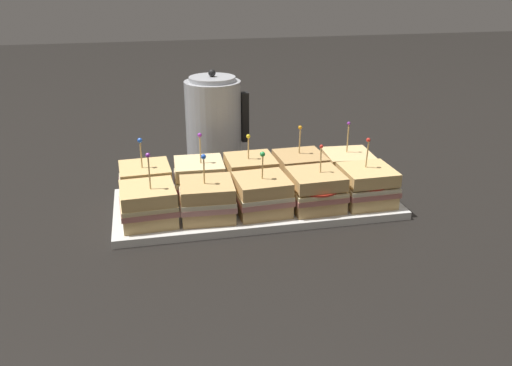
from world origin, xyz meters
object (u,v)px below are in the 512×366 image
at_px(sandwich_front_far_right, 367,186).
at_px(sandwich_front_left, 207,199).
at_px(sandwich_front_center, 261,195).
at_px(sandwich_front_right, 315,190).
at_px(sandwich_back_left, 199,179).
at_px(sandwich_back_center, 250,174).
at_px(serving_platter, 256,204).
at_px(sandwich_back_far_left, 146,183).
at_px(sandwich_back_right, 300,171).
at_px(kettle_steel, 214,121).
at_px(sandwich_front_far_left, 148,204).
at_px(sandwich_back_far_right, 347,168).

bearing_deg(sandwich_front_far_right, sandwich_front_left, 179.61).
bearing_deg(sandwich_front_center, sandwich_front_right, -1.74).
distance_m(sandwich_front_left, sandwich_back_left, 0.12).
distance_m(sandwich_front_left, sandwich_front_far_right, 0.37).
xyz_separation_m(sandwich_back_left, sandwich_back_center, (0.12, 0.00, 0.00)).
xyz_separation_m(serving_platter, sandwich_back_far_left, (-0.25, 0.06, 0.05)).
bearing_deg(serving_platter, sandwich_front_left, -153.21).
xyz_separation_m(serving_platter, sandwich_back_right, (0.12, 0.06, 0.05)).
distance_m(sandwich_back_far_left, sandwich_back_center, 0.25).
relative_size(sandwich_front_right, sandwich_front_far_right, 0.96).
distance_m(sandwich_front_far_right, sandwich_back_left, 0.39).
relative_size(serving_platter, sandwich_front_far_right, 4.22).
xyz_separation_m(sandwich_front_far_right, kettle_steel, (-0.30, 0.39, 0.06)).
relative_size(sandwich_back_center, sandwich_back_right, 0.94).
xyz_separation_m(sandwich_front_far_left, sandwich_back_right, (0.37, 0.12, 0.00)).
xyz_separation_m(sandwich_front_center, sandwich_back_far_right, (0.25, 0.12, -0.00)).
distance_m(sandwich_front_center, sandwich_back_center, 0.12).
relative_size(serving_platter, sandwich_back_far_left, 4.23).
distance_m(sandwich_front_left, sandwich_back_right, 0.27).
height_order(serving_platter, sandwich_front_left, sandwich_front_left).
xyz_separation_m(serving_platter, sandwich_front_left, (-0.12, -0.06, 0.05)).
height_order(sandwich_front_far_right, sandwich_back_far_left, same).
relative_size(sandwich_back_left, sandwich_back_center, 1.08).
xyz_separation_m(sandwich_back_far_left, sandwich_back_right, (0.37, 0.00, 0.00)).
xyz_separation_m(sandwich_front_left, kettle_steel, (0.07, 0.39, 0.06)).
relative_size(sandwich_front_far_left, sandwich_back_right, 1.03).
bearing_deg(sandwich_back_left, sandwich_front_left, -88.78).
bearing_deg(kettle_steel, sandwich_back_far_right, -42.15).
xyz_separation_m(sandwich_front_left, sandwich_back_far_right, (0.37, 0.12, -0.00)).
bearing_deg(sandwich_back_left, sandwich_back_right, 0.23).
height_order(sandwich_front_left, sandwich_back_left, sandwich_back_left).
bearing_deg(sandwich_front_far_left, sandwich_back_right, 18.14).
bearing_deg(sandwich_back_far_left, sandwich_front_left, -43.16).
bearing_deg(sandwich_back_center, sandwich_back_far_right, -0.94).
xyz_separation_m(sandwich_front_right, kettle_steel, (-0.17, 0.39, 0.06)).
relative_size(sandwich_front_center, sandwich_front_right, 0.96).
xyz_separation_m(sandwich_front_far_right, sandwich_back_far_right, (0.00, 0.12, -0.00)).
xyz_separation_m(sandwich_back_far_left, sandwich_back_far_right, (0.49, 0.00, -0.00)).
distance_m(sandwich_back_left, kettle_steel, 0.28).
relative_size(sandwich_front_far_left, sandwich_back_left, 1.02).
relative_size(serving_platter, sandwich_front_left, 4.44).
xyz_separation_m(serving_platter, sandwich_front_right, (0.12, -0.06, 0.05)).
relative_size(sandwich_front_far_right, kettle_steel, 0.58).
bearing_deg(sandwich_front_left, sandwich_back_center, 46.22).
bearing_deg(sandwich_front_center, serving_platter, 88.06).
xyz_separation_m(sandwich_front_far_left, kettle_steel, (0.20, 0.39, 0.06)).
height_order(sandwich_front_far_left, sandwich_back_center, sandwich_front_far_left).
height_order(sandwich_front_far_right, sandwich_back_center, sandwich_front_far_right).
bearing_deg(sandwich_front_center, kettle_steel, 97.11).
bearing_deg(sandwich_back_center, sandwich_front_far_left, -153.28).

